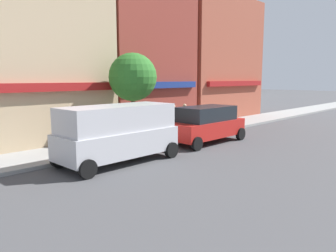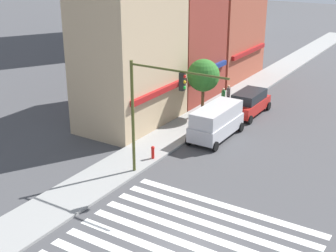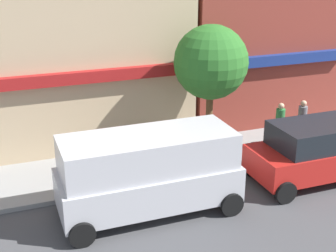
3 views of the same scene
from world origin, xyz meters
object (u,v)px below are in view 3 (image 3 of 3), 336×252
at_px(van_silver, 148,170).
at_px(street_tree, 211,63).
at_px(pedestrian_green_top, 279,126).
at_px(suv_red, 322,149).
at_px(pedestrian_grey_coat, 302,123).

distance_m(van_silver, street_tree, 4.75).
distance_m(van_silver, pedestrian_green_top, 6.14).
distance_m(suv_red, pedestrian_grey_coat, 2.36).
distance_m(pedestrian_grey_coat, street_tree, 4.26).
bearing_deg(pedestrian_grey_coat, pedestrian_green_top, 60.59).
bearing_deg(pedestrian_grey_coat, suv_red, 131.51).
xyz_separation_m(van_silver, street_tree, (3.17, 2.80, 2.17)).
bearing_deg(van_silver, suv_red, -0.08).
relative_size(pedestrian_green_top, street_tree, 0.39).
xyz_separation_m(van_silver, suv_red, (5.83, 0.00, -0.25)).
bearing_deg(pedestrian_green_top, pedestrian_grey_coat, 57.39).
bearing_deg(pedestrian_grey_coat, van_silver, 80.12).
height_order(van_silver, suv_red, van_silver).
bearing_deg(pedestrian_green_top, van_silver, -100.16).
relative_size(van_silver, pedestrian_grey_coat, 2.83).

